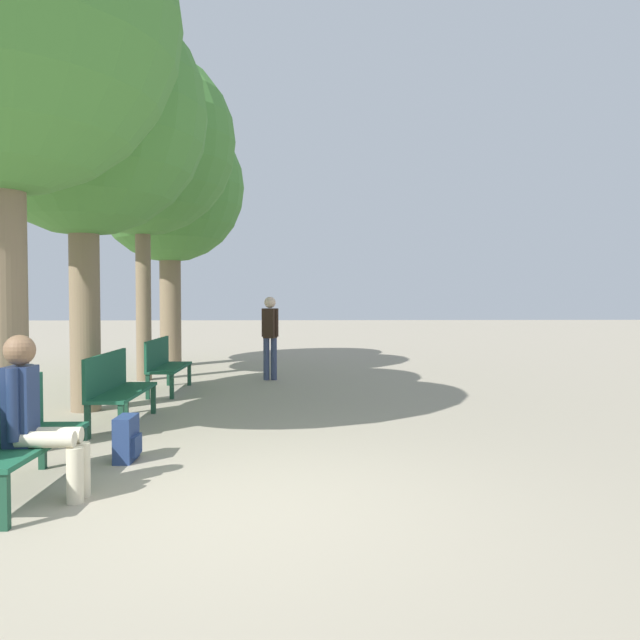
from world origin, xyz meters
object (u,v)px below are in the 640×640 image
(tree_row_1, at_px, (82,114))
(tree_row_3, at_px, (169,189))
(bench_row_1, at_px, (116,384))
(person_seated, at_px, (36,414))
(backpack, at_px, (127,439))
(bench_row_0, at_px, (13,432))
(tree_row_2, at_px, (142,143))
(pedestrian_near, at_px, (270,332))
(bench_row_2, at_px, (164,362))

(tree_row_1, xyz_separation_m, tree_row_3, (0.00, 5.76, -0.05))
(bench_row_1, xyz_separation_m, tree_row_3, (-0.72, 6.79, 3.59))
(person_seated, bearing_deg, backpack, 72.30)
(tree_row_1, relative_size, person_seated, 4.53)
(bench_row_0, relative_size, person_seated, 1.25)
(tree_row_2, distance_m, backpack, 7.56)
(pedestrian_near, bearing_deg, backpack, -100.46)
(tree_row_1, relative_size, tree_row_3, 1.01)
(tree_row_1, relative_size, pedestrian_near, 3.66)
(bench_row_2, bearing_deg, tree_row_1, -112.55)
(person_seated, relative_size, pedestrian_near, 0.81)
(tree_row_3, relative_size, person_seated, 4.50)
(tree_row_3, bearing_deg, person_seated, -84.36)
(person_seated, bearing_deg, pedestrian_near, 78.32)
(tree_row_1, bearing_deg, backpack, -64.19)
(tree_row_1, bearing_deg, bench_row_2, 67.45)
(tree_row_3, bearing_deg, backpack, -81.09)
(bench_row_0, xyz_separation_m, tree_row_1, (-0.72, 3.80, 3.64))
(tree_row_3, bearing_deg, bench_row_1, -83.94)
(bench_row_2, bearing_deg, tree_row_3, 100.17)
(tree_row_3, bearing_deg, bench_row_2, -79.83)
(backpack, bearing_deg, tree_row_3, 98.91)
(bench_row_1, height_order, backpack, bench_row_1)
(tree_row_1, xyz_separation_m, pedestrian_near, (2.44, 3.24, -3.23))
(bench_row_2, bearing_deg, person_seated, -87.61)
(bench_row_1, height_order, pedestrian_near, pedestrian_near)
(tree_row_2, relative_size, pedestrian_near, 3.94)
(bench_row_0, height_order, backpack, bench_row_0)
(bench_row_0, relative_size, pedestrian_near, 1.01)
(backpack, xyz_separation_m, pedestrian_near, (1.11, 5.99, 0.71))
(bench_row_0, height_order, tree_row_3, tree_row_3)
(bench_row_2, relative_size, tree_row_1, 0.28)
(bench_row_1, bearing_deg, tree_row_2, 99.51)
(bench_row_0, height_order, tree_row_2, tree_row_2)
(tree_row_2, xyz_separation_m, backpack, (1.33, -6.03, -4.35))
(bench_row_2, relative_size, backpack, 3.71)
(tree_row_2, bearing_deg, bench_row_2, -64.87)
(bench_row_1, relative_size, tree_row_3, 0.28)
(tree_row_3, xyz_separation_m, backpack, (1.33, -8.51, -3.89))
(bench_row_0, distance_m, bench_row_1, 2.77)
(bench_row_0, height_order, person_seated, person_seated)
(bench_row_1, bearing_deg, bench_row_2, 90.00)
(tree_row_3, relative_size, backpack, 13.36)
(bench_row_0, xyz_separation_m, bench_row_1, (0.00, 2.77, 0.00))
(backpack, bearing_deg, bench_row_0, -120.46)
(pedestrian_near, bearing_deg, bench_row_0, -103.73)
(bench_row_2, height_order, person_seated, person_seated)
(backpack, height_order, pedestrian_near, pedestrian_near)
(bench_row_0, height_order, bench_row_1, same)
(bench_row_1, bearing_deg, bench_row_0, -90.00)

